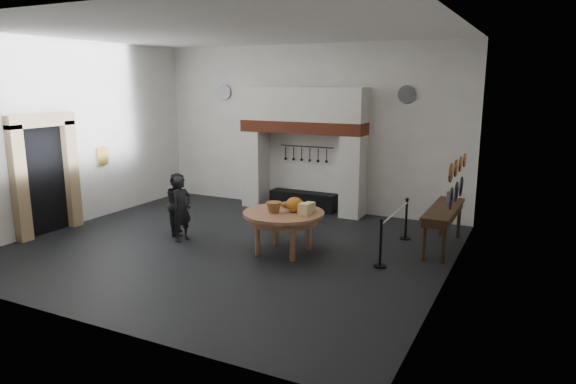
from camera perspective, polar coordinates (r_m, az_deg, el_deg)
The scene contains 39 objects.
floor at distance 11.25m, azimuth -6.34°, elevation -6.07°, with size 9.00×8.00×0.02m, color black.
ceiling at distance 10.73m, azimuth -6.92°, elevation 17.40°, with size 9.00×8.00×0.02m, color silver.
wall_back at distance 14.26m, azimuth 2.23°, elevation 7.10°, with size 9.00×0.02×4.50m, color white.
wall_front at distance 7.76m, azimuth -22.92°, elevation 1.89°, with size 9.00×0.02×4.50m, color white.
wall_left at distance 13.73m, azimuth -22.66°, elevation 5.99°, with size 0.02×8.00×4.50m, color white.
wall_right at distance 9.14m, azimuth 17.83°, elevation 3.68°, with size 0.02×8.00×4.50m, color white.
chimney_pier_left at distance 14.77m, azimuth -3.60°, elevation 2.67°, with size 0.55×0.70×2.15m, color silver.
chimney_pier_right at distance 13.55m, azimuth 7.27°, elevation 1.74°, with size 0.55×0.70×2.15m, color silver.
hearth_brick_band at distance 13.94m, azimuth 1.64°, elevation 7.24°, with size 3.50×0.72×0.32m, color #9E442B.
chimney_hood at distance 13.90m, azimuth 1.65°, elevation 9.75°, with size 3.50×0.70×0.90m, color silver.
iron_range at distance 14.33m, azimuth 1.70°, elevation -0.98°, with size 1.90×0.45×0.50m, color black.
utensil_rail at distance 14.24m, azimuth 2.08°, elevation 5.08°, with size 0.02×0.02×1.60m, color black.
door_recess at distance 13.21m, azimuth -25.47°, elevation 1.15°, with size 0.04×1.10×2.50m, color black.
door_jamb_near at distance 12.73m, azimuth -27.69°, elevation 0.78°, with size 0.22×0.30×2.60m, color tan.
door_jamb_far at distance 13.57m, azimuth -22.95°, elevation 1.84°, with size 0.22×0.30×2.60m, color tan.
door_lintel at distance 12.98m, azimuth -25.78°, elevation 7.19°, with size 0.22×1.70×0.30m, color tan.
wall_plaque at distance 14.30m, azimuth -19.91°, elevation 3.78°, with size 0.05×0.34×0.44m, color gold.
work_table at distance 10.61m, azimuth -0.48°, elevation -2.39°, with size 1.69×1.69×0.07m, color #A5764E.
pumpkin at distance 10.56m, azimuth 0.73°, elevation -1.39°, with size 0.36×0.36×0.31m, color orange.
cheese_block_big at distance 10.31m, azimuth 1.86°, elevation -1.93°, with size 0.22×0.22×0.24m, color #FFE198.
cheese_block_small at distance 10.59m, azimuth 2.44°, elevation -1.67°, with size 0.18×0.18×0.20m, color #E2DC87.
wicker_basket at distance 10.51m, azimuth -1.59°, elevation -1.71°, with size 0.32×0.32×0.22m, color #9C6539.
bread_loaf at distance 10.93m, azimuth -0.12°, elevation -1.41°, with size 0.31×0.18×0.13m, color #AA633C.
visitor_near at distance 11.66m, azimuth -11.74°, elevation -1.84°, with size 0.54×0.35×1.47m, color black.
visitor_far at distance 12.21m, azimuth -12.06°, elevation -1.29°, with size 0.70×0.55×1.44m, color black.
side_table at distance 11.35m, azimuth 16.94°, elevation -1.80°, with size 0.55×2.20×0.06m, color #3A2915.
pewter_jug at distance 11.90m, azimuth 17.48°, elevation -0.51°, with size 0.12×0.12×0.22m, color #4E4E53.
copper_pan_a at distance 9.38m, azimuth 17.67°, elevation 2.05°, with size 0.34×0.34×0.03m, color #C6662D.
copper_pan_b at distance 9.92m, azimuth 18.18°, elevation 2.53°, with size 0.32×0.32×0.03m, color #C6662D.
copper_pan_c at distance 10.46m, azimuth 18.63°, elevation 2.97°, with size 0.30×0.30×0.03m, color #C6662D.
copper_pan_d at distance 11.00m, azimuth 19.04°, elevation 3.37°, with size 0.28×0.28×0.03m, color #C6662D.
pewter_plate_left at distance 9.67m, azimuth 17.67°, elevation -0.69°, with size 0.40×0.40×0.03m, color #4C4C51.
pewter_plate_mid at distance 10.25m, azimuth 18.20°, elevation -0.02°, with size 0.40×0.40×0.03m, color #4C4C51.
pewter_plate_right at distance 10.84m, azimuth 18.68°, elevation 0.58°, with size 0.40×0.40×0.03m, color #4C4C51.
pewter_plate_back_left at distance 15.48m, azimuth -7.12°, elevation 10.94°, with size 0.44×0.44×0.03m, color #4C4C51.
pewter_plate_back_right at distance 13.29m, azimuth 13.05°, elevation 10.54°, with size 0.44×0.44×0.03m, color #4C4C51.
barrier_post_near at distance 10.03m, azimuth 10.25°, elevation -5.77°, with size 0.05×0.05×0.90m, color black.
barrier_post_far at distance 11.89m, azimuth 12.99°, elevation -3.04°, with size 0.05×0.05×0.90m, color black.
barrier_rope at distance 10.85m, azimuth 11.83°, elevation -2.26°, with size 0.04×0.04×2.00m, color white.
Camera 1 is at (5.84, -8.95, 3.50)m, focal length 32.00 mm.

